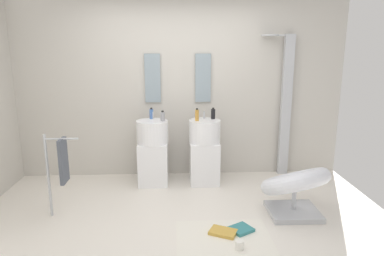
# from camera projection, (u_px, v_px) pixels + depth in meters

# --- Properties ---
(ground_plane) EXTENTS (4.80, 3.60, 0.04)m
(ground_plane) POSITION_uv_depth(u_px,v_px,m) (181.00, 228.00, 3.69)
(ground_plane) COLOR silver
(rear_partition) EXTENTS (4.80, 0.10, 2.60)m
(rear_partition) POSITION_uv_depth(u_px,v_px,m) (178.00, 87.00, 4.99)
(rear_partition) COLOR beige
(rear_partition) RESTS_ON ground_plane
(pedestal_sink_left) EXTENTS (0.43, 0.43, 1.00)m
(pedestal_sink_left) POSITION_uv_depth(u_px,v_px,m) (153.00, 151.00, 4.76)
(pedestal_sink_left) COLOR white
(pedestal_sink_left) RESTS_ON ground_plane
(pedestal_sink_right) EXTENTS (0.43, 0.43, 1.00)m
(pedestal_sink_right) POSITION_uv_depth(u_px,v_px,m) (205.00, 151.00, 4.79)
(pedestal_sink_right) COLOR white
(pedestal_sink_right) RESTS_ON ground_plane
(vanity_mirror_left) EXTENTS (0.22, 0.03, 0.68)m
(vanity_mirror_left) POSITION_uv_depth(u_px,v_px,m) (153.00, 78.00, 4.88)
(vanity_mirror_left) COLOR #8C9EA8
(vanity_mirror_right) EXTENTS (0.22, 0.03, 0.68)m
(vanity_mirror_right) POSITION_uv_depth(u_px,v_px,m) (203.00, 78.00, 4.91)
(vanity_mirror_right) COLOR #8C9EA8
(shower_column) EXTENTS (0.49, 0.24, 2.05)m
(shower_column) POSITION_uv_depth(u_px,v_px,m) (285.00, 103.00, 5.00)
(shower_column) COLOR #B7BABF
(shower_column) RESTS_ON ground_plane
(lounge_chair) EXTENTS (1.06, 1.07, 0.65)m
(lounge_chair) POSITION_uv_depth(u_px,v_px,m) (295.00, 185.00, 3.88)
(lounge_chair) COLOR #B7BABF
(lounge_chair) RESTS_ON ground_plane
(towel_rack) EXTENTS (0.37, 0.22, 0.95)m
(towel_rack) POSITION_uv_depth(u_px,v_px,m) (61.00, 163.00, 3.79)
(towel_rack) COLOR #B7BABF
(towel_rack) RESTS_ON ground_plane
(area_rug) EXTENTS (0.95, 0.86, 0.01)m
(area_rug) POSITION_uv_depth(u_px,v_px,m) (225.00, 242.00, 3.38)
(area_rug) COLOR white
(area_rug) RESTS_ON ground_plane
(magazine_teal) EXTENTS (0.28, 0.28, 0.03)m
(magazine_teal) POSITION_uv_depth(u_px,v_px,m) (241.00, 229.00, 3.57)
(magazine_teal) COLOR teal
(magazine_teal) RESTS_ON area_rug
(magazine_ochre) EXTENTS (0.32, 0.28, 0.03)m
(magazine_ochre) POSITION_uv_depth(u_px,v_px,m) (223.00, 232.00, 3.52)
(magazine_ochre) COLOR gold
(magazine_ochre) RESTS_ON area_rug
(coffee_mug) EXTENTS (0.09, 0.09, 0.08)m
(coffee_mug) POSITION_uv_depth(u_px,v_px,m) (240.00, 245.00, 3.24)
(coffee_mug) COLOR white
(coffee_mug) RESTS_ON area_rug
(soap_bottle_grey) EXTENTS (0.06, 0.06, 0.14)m
(soap_bottle_grey) POSITION_uv_depth(u_px,v_px,m) (163.00, 116.00, 4.62)
(soap_bottle_grey) COLOR #99999E
(soap_bottle_grey) RESTS_ON pedestal_sink_left
(soap_bottle_black) EXTENTS (0.06, 0.06, 0.16)m
(soap_bottle_black) POSITION_uv_depth(u_px,v_px,m) (213.00, 114.00, 4.76)
(soap_bottle_black) COLOR black
(soap_bottle_black) RESTS_ON pedestal_sink_right
(soap_bottle_blue) EXTENTS (0.05, 0.05, 0.16)m
(soap_bottle_blue) POSITION_uv_depth(u_px,v_px,m) (151.00, 114.00, 4.76)
(soap_bottle_blue) COLOR #4C72B7
(soap_bottle_blue) RESTS_ON pedestal_sink_left
(soap_bottle_amber) EXTENTS (0.05, 0.05, 0.17)m
(soap_bottle_amber) POSITION_uv_depth(u_px,v_px,m) (197.00, 115.00, 4.64)
(soap_bottle_amber) COLOR #C68C38
(soap_bottle_amber) RESTS_ON pedestal_sink_right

